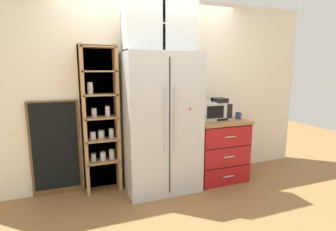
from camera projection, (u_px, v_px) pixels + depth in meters
The scene contains 12 objects.
ground_plane at pixel (162, 188), 3.54m from camera, with size 10.71×10.71×0.00m, color olive.
wall_back_cream at pixel (152, 92), 3.68m from camera, with size 5.01×0.10×2.55m, color silver.
refrigerator at pixel (161, 123), 3.41m from camera, with size 0.95×0.67×1.81m.
pantry_shelf_column at pixel (101, 119), 3.38m from camera, with size 0.49×0.28×1.90m.
counter_cabinet at pixel (217, 149), 3.81m from camera, with size 0.76×0.64×0.89m.
microwave at pixel (213, 110), 3.73m from camera, with size 0.44×0.33×0.26m.
coffee_maker at pixel (218, 109), 3.71m from camera, with size 0.17×0.20×0.31m.
mug_navy at pixel (238, 116), 3.75m from camera, with size 0.11×0.08×0.10m.
mug_cream at pixel (218, 116), 3.73m from camera, with size 0.11×0.08×0.08m.
bottle_clear at pixel (215, 111), 3.79m from camera, with size 0.07×0.07×0.25m.
upper_cabinet at pixel (159, 25), 3.23m from camera, with size 0.91×0.32×0.66m.
chalkboard_menu at pixel (56, 148), 3.28m from camera, with size 0.60×0.04×1.22m.
Camera 1 is at (-1.09, -3.13, 1.59)m, focal length 27.77 mm.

